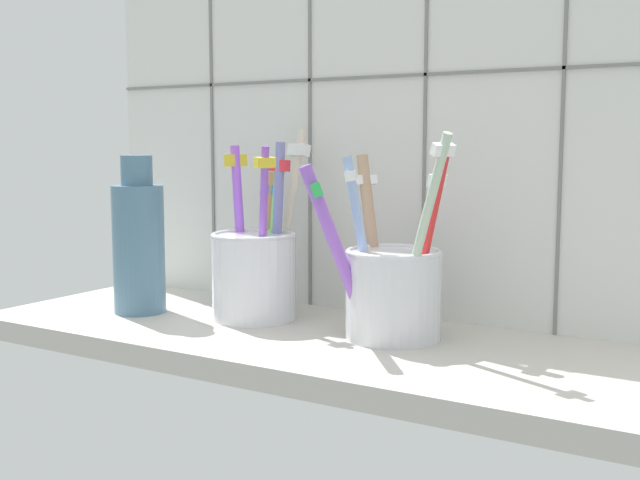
# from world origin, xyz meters

# --- Properties ---
(counter_slab) EXTENTS (0.64, 0.22, 0.02)m
(counter_slab) POSITION_xyz_m (0.00, 0.00, 0.01)
(counter_slab) COLOR #BCB7AD
(counter_slab) RESTS_ON ground
(tile_wall_back) EXTENTS (0.64, 0.02, 0.45)m
(tile_wall_back) POSITION_xyz_m (0.00, 0.12, 0.23)
(tile_wall_back) COLOR silver
(tile_wall_back) RESTS_ON ground
(toothbrush_cup_left) EXTENTS (0.08, 0.11, 0.18)m
(toothbrush_cup_left) POSITION_xyz_m (-0.07, 0.03, 0.07)
(toothbrush_cup_left) COLOR white
(toothbrush_cup_left) RESTS_ON counter_slab
(toothbrush_cup_right) EXTENTS (0.13, 0.11, 0.18)m
(toothbrush_cup_right) POSITION_xyz_m (0.07, 0.02, 0.07)
(toothbrush_cup_right) COLOR silver
(toothbrush_cup_right) RESTS_ON counter_slab
(ceramic_vase) EXTENTS (0.05, 0.05, 0.16)m
(ceramic_vase) POSITION_xyz_m (-0.19, -0.01, 0.09)
(ceramic_vase) COLOR slate
(ceramic_vase) RESTS_ON counter_slab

